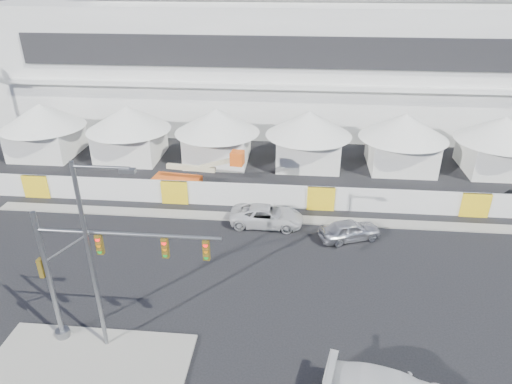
# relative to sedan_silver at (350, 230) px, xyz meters

# --- Properties ---
(ground) EXTENTS (160.00, 160.00, 0.00)m
(ground) POSITION_rel_sedan_silver_xyz_m (-7.95, -10.13, -0.75)
(ground) COLOR black
(ground) RESTS_ON ground
(median_island) EXTENTS (10.00, 5.00, 0.15)m
(median_island) POSITION_rel_sedan_silver_xyz_m (-13.95, -13.13, -0.68)
(median_island) COLOR gray
(median_island) RESTS_ON ground
(far_curb) EXTENTS (80.00, 1.20, 0.12)m
(far_curb) POSITION_rel_sedan_silver_xyz_m (12.05, 2.37, -0.69)
(far_curb) COLOR gray
(far_curb) RESTS_ON ground
(stadium) EXTENTS (80.00, 24.80, 21.98)m
(stadium) POSITION_rel_sedan_silver_xyz_m (0.76, 31.37, 8.70)
(stadium) COLOR silver
(stadium) RESTS_ON ground
(tent_row) EXTENTS (53.40, 8.40, 5.40)m
(tent_row) POSITION_rel_sedan_silver_xyz_m (-7.45, 13.87, 2.40)
(tent_row) COLOR silver
(tent_row) RESTS_ON ground
(hoarding_fence) EXTENTS (70.00, 0.25, 2.00)m
(hoarding_fence) POSITION_rel_sedan_silver_xyz_m (-1.95, 4.37, 0.25)
(hoarding_fence) COLOR silver
(hoarding_fence) RESTS_ON ground
(sedan_silver) EXTENTS (3.23, 4.76, 1.51)m
(sedan_silver) POSITION_rel_sedan_silver_xyz_m (0.00, 0.00, 0.00)
(sedan_silver) COLOR #BBBBC1
(sedan_silver) RESTS_ON ground
(pickup_curb) EXTENTS (2.72, 5.63, 1.54)m
(pickup_curb) POSITION_rel_sedan_silver_xyz_m (-6.10, 1.47, 0.02)
(pickup_curb) COLOR silver
(pickup_curb) RESTS_ON ground
(traffic_mast) EXTENTS (9.13, 0.73, 7.56)m
(traffic_mast) POSITION_rel_sedan_silver_xyz_m (-14.17, -11.37, 3.55)
(traffic_mast) COLOR slate
(traffic_mast) RESTS_ON median_island
(streetlight_median) EXTENTS (2.85, 0.29, 10.31)m
(streetlight_median) POSITION_rel_sedan_silver_xyz_m (-13.27, -11.66, 5.31)
(streetlight_median) COLOR slate
(streetlight_median) RESTS_ON median_island
(boom_lift) EXTENTS (8.23, 2.32, 4.13)m
(boom_lift) POSITION_rel_sedan_silver_xyz_m (-13.59, 6.66, 0.36)
(boom_lift) COLOR #EE5916
(boom_lift) RESTS_ON ground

